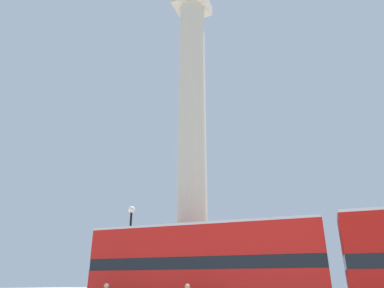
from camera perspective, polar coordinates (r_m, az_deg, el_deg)
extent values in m
cube|color=#BCB29E|center=(22.73, 0.00, -22.90)|extent=(4.52, 4.52, 0.89)
cylinder|color=#BCB29E|center=(25.22, 0.00, 3.55)|extent=(2.03, 2.03, 21.58)
cube|color=#BCB29E|center=(31.76, 0.00, 22.16)|extent=(2.74, 2.74, 0.90)
cube|color=black|center=(17.43, 1.96, -19.39)|extent=(11.34, 2.90, 0.55)
cube|color=red|center=(17.50, 1.92, -16.16)|extent=(11.34, 2.95, 1.42)
cube|color=silver|center=(17.60, 1.88, -13.66)|extent=(11.34, 2.95, 0.12)
sphere|color=brown|center=(26.52, 29.24, -11.38)|extent=(0.28, 0.28, 0.28)
cylinder|color=brown|center=(26.09, 28.64, -17.12)|extent=(0.20, 0.20, 1.04)
cylinder|color=brown|center=(25.64, 29.36, -16.95)|extent=(0.20, 0.20, 1.04)
cylinder|color=black|center=(22.99, -10.58, -18.49)|extent=(0.14, 0.14, 5.92)
sphere|color=white|center=(23.39, -10.03, -10.71)|extent=(0.44, 0.44, 0.44)
sphere|color=tan|center=(16.44, -14.07, -21.95)|extent=(0.21, 0.21, 0.21)
sphere|color=tan|center=(14.81, -0.77, -22.66)|extent=(0.21, 0.21, 0.21)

